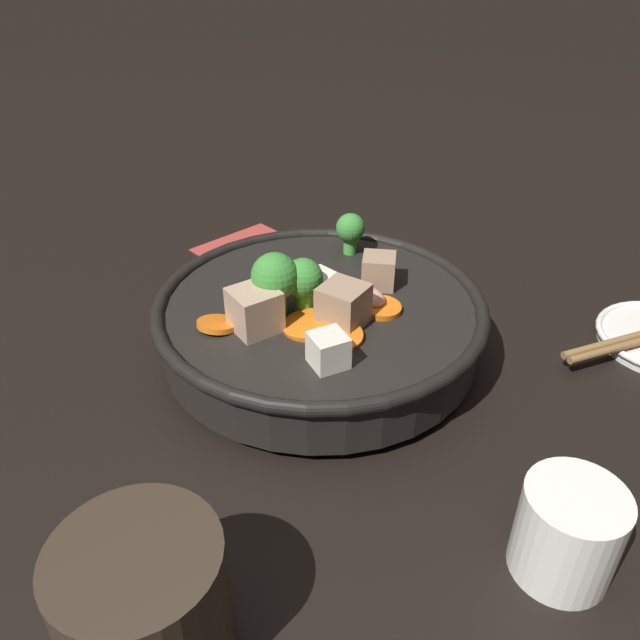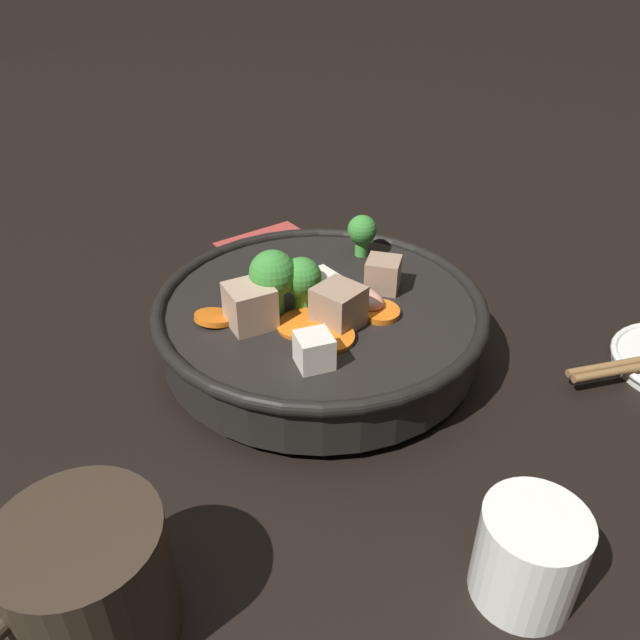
# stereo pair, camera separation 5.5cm
# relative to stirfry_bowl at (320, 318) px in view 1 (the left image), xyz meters

# --- Properties ---
(ground_plane) EXTENTS (3.00, 3.00, 0.00)m
(ground_plane) POSITION_rel_stirfry_bowl_xyz_m (-0.00, -0.00, -0.04)
(ground_plane) COLOR black
(stirfry_bowl) EXTENTS (0.29, 0.29, 0.11)m
(stirfry_bowl) POSITION_rel_stirfry_bowl_xyz_m (0.00, 0.00, 0.00)
(stirfry_bowl) COLOR black
(stirfry_bowl) RESTS_ON ground_plane
(tea_cup) EXTENTS (0.06, 0.06, 0.06)m
(tea_cup) POSITION_rel_stirfry_bowl_xyz_m (0.13, 0.23, -0.01)
(tea_cup) COLOR white
(tea_cup) RESTS_ON ground_plane
(dark_mug) EXTENTS (0.11, 0.09, 0.08)m
(dark_mug) POSITION_rel_stirfry_bowl_xyz_m (0.29, 0.04, 0.00)
(dark_mug) COLOR #33281E
(dark_mug) RESTS_ON ground_plane
(napkin) EXTENTS (0.13, 0.11, 0.00)m
(napkin) POSITION_rel_stirfry_bowl_xyz_m (-0.16, -0.18, -0.04)
(napkin) COLOR #A33833
(napkin) RESTS_ON ground_plane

